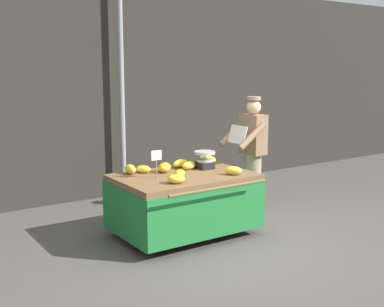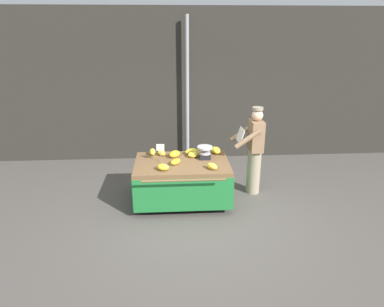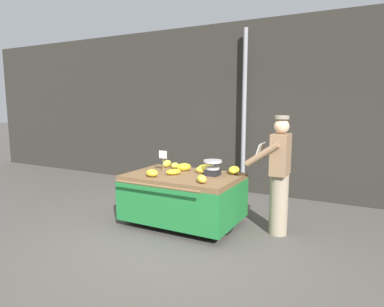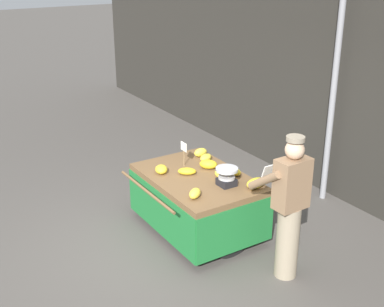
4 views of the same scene
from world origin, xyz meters
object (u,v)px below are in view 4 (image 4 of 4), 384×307
Objects in this scene: banana_bunch_3 at (208,164)px; vendor_person at (289,207)px; banana_cart at (197,191)px; banana_bunch_6 at (232,171)px; price_sign at (184,149)px; banana_bunch_4 at (187,171)px; banana_bunch_8 at (222,174)px; banana_bunch_7 at (256,183)px; banana_bunch_0 at (195,193)px; banana_bunch_2 at (201,152)px; street_pole at (334,91)px; banana_bunch_5 at (206,158)px; banana_bunch_1 at (161,169)px; weighing_scale at (227,177)px.

banana_bunch_3 is 1.52m from vendor_person.
banana_bunch_6 reaches higher than banana_cart.
price_sign is 0.72m from banana_bunch_6.
banana_bunch_4 is (0.01, -0.34, -0.02)m from banana_bunch_3.
banana_bunch_8 is at bearing 18.30° from price_sign.
banana_bunch_7 is (0.47, 0.02, 0.00)m from banana_bunch_6.
vendor_person reaches higher than banana_bunch_6.
banana_bunch_0 is 1.30m from banana_bunch_2.
street_pole reaches higher than banana_bunch_7.
banana_bunch_0 reaches higher than banana_bunch_4.
banana_bunch_5 is (-0.37, 0.38, 0.26)m from banana_cart.
price_sign is at bearing -105.38° from street_pole.
street_pole is 2.33m from vendor_person.
banana_cart is 1.00× the size of vendor_person.
banana_bunch_8 is at bearing -89.49° from street_pole.
banana_cart is at bearing -36.54° from banana_bunch_2.
banana_bunch_6 is 1.30× the size of banana_bunch_8.
banana_cart is at bearing -45.45° from banana_bunch_5.
vendor_person is (1.77, 0.29, -0.17)m from price_sign.
price_sign reaches higher than banana_bunch_1.
banana_cart is 0.55m from banana_bunch_1.
banana_bunch_4 is at bearing -137.36° from banana_bunch_8.
banana_bunch_6 is (0.33, 0.15, -0.01)m from banana_bunch_3.
price_sign is at bearing -147.17° from banana_bunch_6.
street_pole is at bearing 122.78° from vendor_person.
banana_bunch_2 reaches higher than banana_bunch_4.
banana_bunch_4 is 0.14× the size of vendor_person.
vendor_person is (1.19, -0.09, 0.02)m from banana_bunch_6.
price_sign is at bearing 156.69° from banana_bunch_4.
weighing_scale reaches higher than banana_cart.
price_sign is at bearing 176.13° from banana_cart.
banana_bunch_4 is at bearing -48.97° from banana_bunch_2.
street_pole is at bearing 66.77° from banana_bunch_2.
street_pole is 12.36× the size of banana_bunch_6.
street_pole is at bearing 84.57° from banana_cart.
banana_bunch_2 is 0.96× the size of banana_bunch_5.
banana_bunch_8 reaches higher than banana_bunch_6.
banana_bunch_4 is (0.43, -0.49, -0.02)m from banana_bunch_2.
banana_bunch_2 is 0.84× the size of banana_bunch_3.
vendor_person reaches higher than banana_cart.
price_sign is 0.35m from banana_bunch_4.
price_sign is 1.14m from banana_bunch_7.
banana_bunch_0 reaches higher than banana_bunch_5.
banana_bunch_2 is at bearing 113.57° from price_sign.
banana_bunch_2 is 0.75m from banana_bunch_6.
price_sign is 1.56× the size of banana_bunch_0.
banana_cart is 0.59m from price_sign.
banana_cart is 0.41m from banana_bunch_8.
banana_bunch_0 is at bearing -0.78° from banana_bunch_1.
banana_bunch_3 is at bearing 169.60° from weighing_scale.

